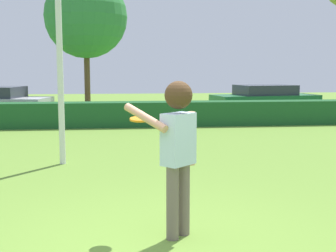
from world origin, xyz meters
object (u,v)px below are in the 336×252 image
object	(u,v)px
frisbee	(140,119)
maple_tree	(86,17)
parked_car_green	(265,99)
person	(178,141)

from	to	relation	value
frisbee	maple_tree	world-z (taller)	maple_tree
frisbee	maple_tree	xyz separation A→B (m)	(-1.52, 15.48, 2.84)
frisbee	parked_car_green	world-z (taller)	frisbee
parked_car_green	maple_tree	xyz separation A→B (m)	(-7.26, 2.95, 3.48)
parked_car_green	maple_tree	distance (m)	8.58
person	maple_tree	xyz separation A→B (m)	(-1.93, 15.77, 3.06)
frisbee	maple_tree	bearing A→B (deg)	95.62
person	frisbee	xyz separation A→B (m)	(-0.41, 0.28, 0.21)
parked_car_green	frisbee	bearing A→B (deg)	-114.60
maple_tree	parked_car_green	bearing A→B (deg)	-22.10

